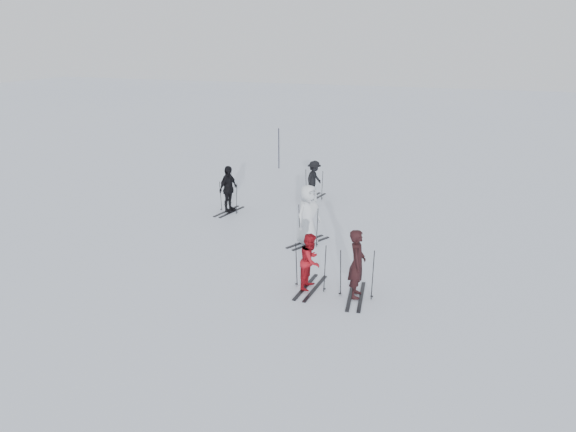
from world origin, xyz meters
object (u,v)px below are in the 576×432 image
object	(u,v)px
skier_grey	(308,215)
skier_uphill_far	(314,180)
skier_uphill_left	(228,190)
piste_marker	(279,148)
skier_red	(311,262)
skier_near_dark	(357,265)

from	to	relation	value
skier_grey	skier_uphill_far	distance (m)	5.34
skier_grey	skier_uphill_left	size ratio (longest dim) A/B	1.09
skier_uphill_left	skier_uphill_far	size ratio (longest dim) A/B	1.15
skier_uphill_far	piste_marker	size ratio (longest dim) A/B	0.76
skier_uphill_left	piste_marker	bearing A→B (deg)	15.72
skier_grey	skier_uphill_far	size ratio (longest dim) A/B	1.25
skier_grey	piste_marker	xyz separation A→B (m)	(-4.75, 9.74, 0.06)
piste_marker	skier_grey	bearing A→B (deg)	-63.99
skier_uphill_left	skier_red	bearing A→B (deg)	-127.69
piste_marker	skier_uphill_left	bearing A→B (deg)	-83.63
skier_red	skier_uphill_left	xyz separation A→B (m)	(-5.04, 5.42, 0.13)
skier_near_dark	skier_grey	distance (m)	4.13
skier_near_dark	skier_uphill_left	size ratio (longest dim) A/B	1.02
skier_red	skier_uphill_far	world-z (taller)	skier_uphill_far
skier_near_dark	skier_red	bearing A→B (deg)	77.15
skier_near_dark	skier_red	distance (m)	1.29
skier_grey	piste_marker	bearing A→B (deg)	50.87
skier_grey	skier_uphill_far	xyz separation A→B (m)	(-1.42, 5.14, -0.19)
skier_grey	skier_uphill_far	bearing A→B (deg)	40.33
skier_uphill_left	skier_uphill_far	xyz separation A→B (m)	(2.49, 2.98, -0.11)
skier_uphill_left	piste_marker	distance (m)	7.63
skier_near_dark	skier_uphill_far	size ratio (longest dim) A/B	1.17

